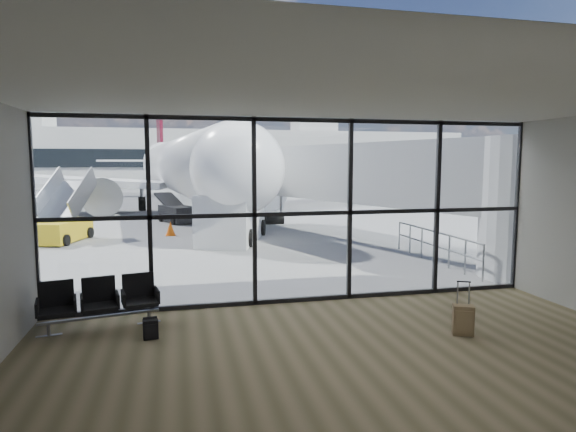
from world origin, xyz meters
name	(u,v)px	position (x,y,z in m)	size (l,w,h in m)	color
ground	(206,195)	(0.00, 40.00, 0.00)	(220.00, 220.00, 0.00)	slate
lounge_shell	(387,217)	(0.00, -4.80, 2.65)	(12.02, 8.01, 4.51)	brown
glass_curtain_wall	(303,212)	(0.00, 0.00, 2.25)	(12.10, 0.12, 4.50)	white
jet_bridge	(375,179)	(4.90, 7.07, 2.76)	(8.00, 16.50, 4.33)	#A0A2A5
apron_railing	(435,242)	(5.60, 3.50, 0.72)	(0.06, 5.46, 1.11)	gray
far_terminal	(193,157)	(-0.59, 61.97, 4.21)	(80.00, 12.20, 11.00)	silver
tree_3	(19,155)	(-27.00, 72.00, 4.63)	(4.95, 4.95, 7.12)	#382619
tree_4	(60,151)	(-21.00, 72.00, 5.25)	(5.61, 5.61, 8.07)	#382619
tree_5	(100,147)	(-15.00, 72.00, 5.88)	(6.27, 6.27, 9.03)	#382619
seating_row	(99,300)	(-4.61, -0.86, 0.58)	(2.36, 1.09, 1.05)	gray
backpack	(151,329)	(-3.55, -1.81, 0.21)	(0.30, 0.29, 0.43)	black
suitcase	(463,320)	(2.51, -3.01, 0.33)	(0.46, 0.40, 1.08)	brown
airliner	(182,167)	(-2.63, 26.01, 3.14)	(34.30, 39.89, 10.29)	white
service_van	(232,216)	(-0.68, 9.70, 1.10)	(3.60, 5.35, 2.14)	silver
belt_loader	(177,213)	(-3.04, 17.06, 0.55)	(2.50, 3.74, 1.64)	black
mobile_stairs	(59,227)	(-8.07, 11.34, 0.62)	(2.61, 3.96, 2.56)	gold
traffic_cone_a	(170,229)	(-3.34, 11.96, 0.32)	(0.47, 0.47, 0.67)	#FF660D
traffic_cone_b	(226,222)	(-0.52, 14.09, 0.30)	(0.45, 0.45, 0.64)	orange
traffic_cone_c	(243,219)	(0.51, 14.87, 0.32)	(0.48, 0.48, 0.68)	#F55B0C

